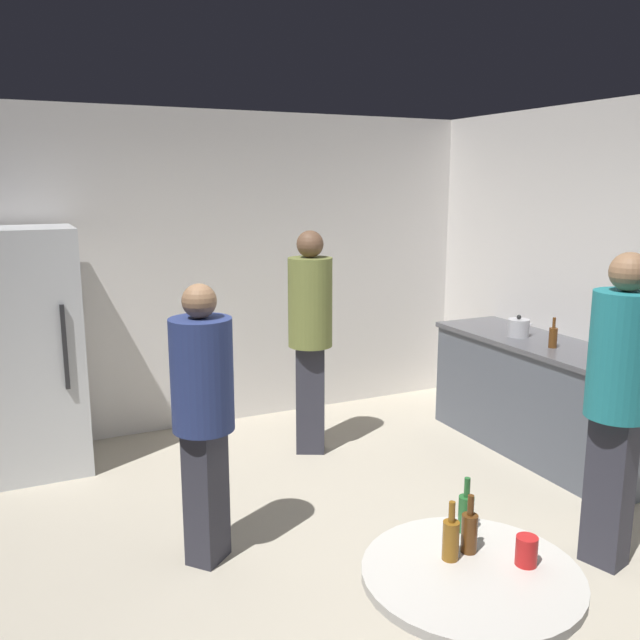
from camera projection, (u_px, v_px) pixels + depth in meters
The scene contains 15 objects.
ground_plane at pixel (325, 585), 3.67m from camera, with size 5.20×5.20×0.10m, color #B2A893.
wall_back at pixel (192, 273), 5.72m from camera, with size 5.32×0.06×2.70m, color silver.
refrigerator at pixel (31, 352), 4.88m from camera, with size 0.70×0.68×1.80m.
kitchen_counter at pixel (540, 398), 5.27m from camera, with size 0.64×1.98×0.90m.
kettle at pixel (519, 328), 5.36m from camera, with size 0.24×0.17×0.18m.
wine_bottle_on_counter at pixel (612, 345), 4.59m from camera, with size 0.08×0.08×0.31m.
beer_bottle_on_counter at pixel (553, 337), 4.99m from camera, with size 0.06×0.06×0.23m.
foreground_table at pixel (470, 597), 2.45m from camera, with size 0.80×0.80×0.73m.
beer_bottle_amber at pixel (451, 538), 2.49m from camera, with size 0.06×0.06×0.23m.
beer_bottle_brown at pixel (469, 531), 2.54m from camera, with size 0.06×0.06×0.23m.
beer_bottle_green at pixel (466, 512), 2.68m from camera, with size 0.06×0.06×0.23m.
plastic_cup_red at pixel (526, 551), 2.46m from camera, with size 0.08×0.08×0.11m, color red.
person_in_olive_shirt at pixel (310, 325), 5.18m from camera, with size 0.46×0.46×1.76m.
person_in_teal_shirt at pixel (619, 387), 3.60m from camera, with size 0.42×0.42×1.76m.
person_in_navy_shirt at pixel (203, 404), 3.65m from camera, with size 0.48×0.48×1.59m.
Camera 1 is at (-1.43, -2.98, 2.11)m, focal length 37.76 mm.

